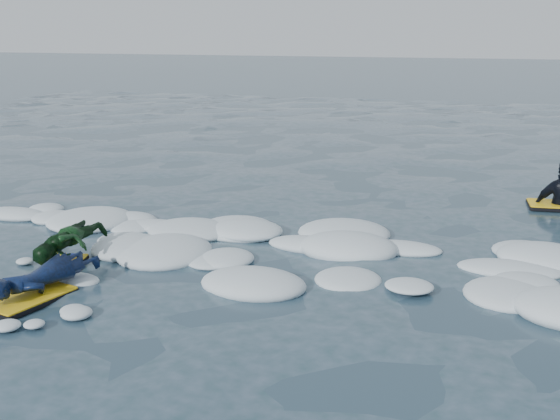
{
  "coord_description": "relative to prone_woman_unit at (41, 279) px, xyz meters",
  "views": [
    {
      "loc": [
        3.42,
        -7.08,
        2.86
      ],
      "look_at": [
        0.73,
        1.6,
        0.47
      ],
      "focal_mm": 45.0,
      "sensor_mm": 36.0,
      "label": 1
    }
  ],
  "objects": [
    {
      "name": "ground",
      "position": [
        1.2,
        0.97,
        -0.19
      ],
      "size": [
        120.0,
        120.0,
        0.0
      ],
      "primitive_type": "plane",
      "color": "#1C3B43",
      "rests_on": "ground"
    },
    {
      "name": "prone_child_unit",
      "position": [
        -0.32,
        1.02,
        0.05
      ],
      "size": [
        0.63,
        1.22,
        0.45
      ],
      "rotation": [
        0.0,
        0.0,
        1.79
      ],
      "color": "black",
      "rests_on": "ground"
    },
    {
      "name": "foam_band",
      "position": [
        1.2,
        2.01,
        -0.19
      ],
      "size": [
        12.0,
        3.1,
        0.3
      ],
      "primitive_type": null,
      "color": "white",
      "rests_on": "ground"
    },
    {
      "name": "prone_woman_unit",
      "position": [
        0.0,
        0.0,
        0.0
      ],
      "size": [
        0.82,
        1.52,
        0.36
      ],
      "rotation": [
        0.0,
        0.0,
        1.33
      ],
      "color": "black",
      "rests_on": "ground"
    }
  ]
}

